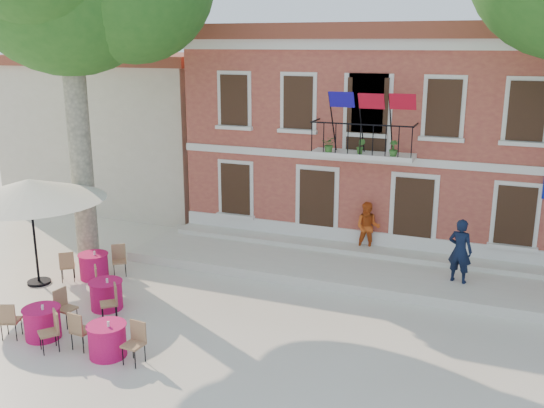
{
  "coord_description": "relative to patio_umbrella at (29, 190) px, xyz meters",
  "views": [
    {
      "loc": [
        6.27,
        -12.83,
        6.9
      ],
      "look_at": [
        -0.23,
        3.5,
        2.2
      ],
      "focal_mm": 40.0,
      "sensor_mm": 36.0,
      "label": 1
    }
  ],
  "objects": [
    {
      "name": "pedestrian_navy",
      "position": [
        11.55,
        3.97,
        -1.62
      ],
      "size": [
        0.76,
        0.59,
        1.85
      ],
      "primitive_type": "imported",
      "rotation": [
        0.0,
        0.0,
        2.9
      ],
      "color": "black",
      "rests_on": "terrace"
    },
    {
      "name": "neighbor_west",
      "position": [
        -3.18,
        10.87,
        0.37
      ],
      "size": [
        9.4,
        9.4,
        6.4
      ],
      "color": "beige",
      "rests_on": "ground"
    },
    {
      "name": "cafe_table_0",
      "position": [
        2.54,
        -2.65,
        -2.41
      ],
      "size": [
        1.86,
        1.73,
        0.95
      ],
      "color": "#D0135A",
      "rests_on": "ground"
    },
    {
      "name": "cafe_table_1",
      "position": [
        4.53,
        -2.81,
        -2.42
      ],
      "size": [
        1.95,
        0.9,
        0.95
      ],
      "color": "#D0135A",
      "rests_on": "ground"
    },
    {
      "name": "patio_umbrella",
      "position": [
        0.0,
        0.0,
        0.0
      ],
      "size": [
        4.25,
        4.25,
        3.16
      ],
      "color": "black",
      "rests_on": "ground"
    },
    {
      "name": "main_building",
      "position": [
        8.32,
        9.85,
        0.94
      ],
      "size": [
        13.5,
        9.59,
        7.5
      ],
      "color": "#BB5E43",
      "rests_on": "ground"
    },
    {
      "name": "terrace",
      "position": [
        8.32,
        4.27,
        -2.69
      ],
      "size": [
        14.0,
        3.4,
        0.3
      ],
      "primitive_type": "cube",
      "color": "silver",
      "rests_on": "ground"
    },
    {
      "name": "cafe_table_4",
      "position": [
        2.94,
        -0.7,
        -2.42
      ],
      "size": [
        1.59,
        1.72,
        0.95
      ],
      "color": "#D0135A",
      "rests_on": "ground"
    },
    {
      "name": "pedestrian_orange",
      "position": [
        8.56,
        5.49,
        -1.71
      ],
      "size": [
        0.87,
        0.71,
        1.67
      ],
      "primitive_type": "imported",
      "rotation": [
        0.0,
        0.0,
        0.1
      ],
      "color": "#CE4F18",
      "rests_on": "terrace"
    },
    {
      "name": "cafe_table_3",
      "position": [
        1.26,
        0.95,
        -2.42
      ],
      "size": [
        1.78,
        1.5,
        0.95
      ],
      "color": "#D0135A",
      "rests_on": "ground"
    },
    {
      "name": "ground",
      "position": [
        6.32,
        -0.13,
        -2.84
      ],
      "size": [
        90.0,
        90.0,
        0.0
      ],
      "primitive_type": "plane",
      "color": "beige",
      "rests_on": "ground"
    }
  ]
}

